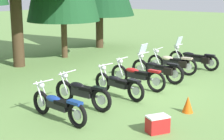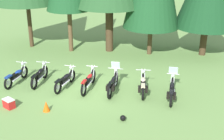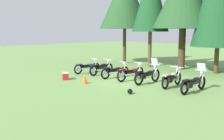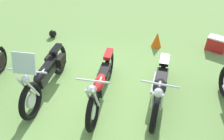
# 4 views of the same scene
# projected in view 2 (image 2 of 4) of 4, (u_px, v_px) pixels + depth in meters

# --- Properties ---
(ground_plane) EXTENTS (80.00, 80.00, 0.00)m
(ground_plane) POSITION_uv_depth(u_px,v_px,m) (89.00, 89.00, 15.87)
(ground_plane) COLOR #6B934C
(motorcycle_0) EXTENTS (0.68, 2.21, 1.00)m
(motorcycle_0) POSITION_uv_depth(u_px,v_px,m) (17.00, 76.00, 16.42)
(motorcycle_0) COLOR black
(motorcycle_0) RESTS_ON ground_plane
(motorcycle_1) EXTENTS (0.76, 2.18, 1.02)m
(motorcycle_1) POSITION_uv_depth(u_px,v_px,m) (40.00, 75.00, 16.40)
(motorcycle_1) COLOR black
(motorcycle_1) RESTS_ON ground_plane
(motorcycle_2) EXTENTS (0.65, 2.22, 1.00)m
(motorcycle_2) POSITION_uv_depth(u_px,v_px,m) (65.00, 80.00, 15.91)
(motorcycle_2) COLOR black
(motorcycle_2) RESTS_ON ground_plane
(motorcycle_3) EXTENTS (0.61, 2.35, 1.03)m
(motorcycle_3) POSITION_uv_depth(u_px,v_px,m) (89.00, 81.00, 15.75)
(motorcycle_3) COLOR black
(motorcycle_3) RESTS_ON ground_plane
(motorcycle_4) EXTENTS (0.78, 2.29, 1.39)m
(motorcycle_4) POSITION_uv_depth(u_px,v_px,m) (113.00, 83.00, 15.42)
(motorcycle_4) COLOR black
(motorcycle_4) RESTS_ON ground_plane
(motorcycle_5) EXTENTS (0.77, 2.20, 1.02)m
(motorcycle_5) POSITION_uv_depth(u_px,v_px,m) (143.00, 85.00, 15.29)
(motorcycle_5) COLOR black
(motorcycle_5) RESTS_ON ground_plane
(motorcycle_6) EXTENTS (0.61, 2.39, 1.36)m
(motorcycle_6) POSITION_uv_depth(u_px,v_px,m) (172.00, 90.00, 14.76)
(motorcycle_6) COLOR black
(motorcycle_6) RESTS_ON ground_plane
(picnic_cooler) EXTENTS (0.65, 0.56, 0.43)m
(picnic_cooler) POSITION_uv_depth(u_px,v_px,m) (9.00, 103.00, 14.01)
(picnic_cooler) COLOR red
(picnic_cooler) RESTS_ON ground_plane
(traffic_cone) EXTENTS (0.32, 0.32, 0.48)m
(traffic_cone) POSITION_uv_depth(u_px,v_px,m) (46.00, 106.00, 13.72)
(traffic_cone) COLOR #EA590F
(traffic_cone) RESTS_ON ground_plane
(dropped_helmet) EXTENTS (0.25, 0.25, 0.25)m
(dropped_helmet) POSITION_uv_depth(u_px,v_px,m) (123.00, 118.00, 13.00)
(dropped_helmet) COLOR black
(dropped_helmet) RESTS_ON ground_plane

